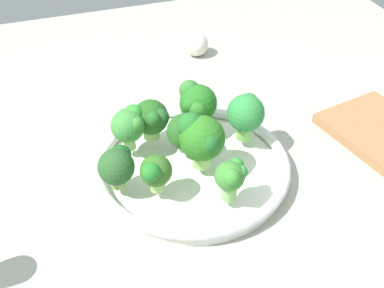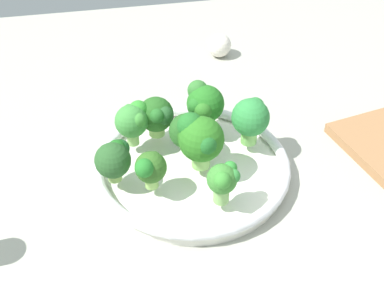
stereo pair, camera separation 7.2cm
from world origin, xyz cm
name	(u,v)px [view 1 (the left image)]	position (x,y,z in cm)	size (l,w,h in cm)	color
ground_plane	(183,198)	(0.00, 0.00, -1.25)	(130.00, 130.00, 2.50)	#AEAE9F
bowl	(192,167)	(-3.17, 2.53, 1.43)	(28.79, 28.79, 2.80)	white
broccoli_floret_0	(152,118)	(-10.09, -1.43, 6.51)	(5.95, 5.39, 6.41)	#9DCA6B
broccoli_floret_1	(197,103)	(-11.08, 6.00, 7.05)	(6.80, 5.87, 7.23)	#77C260
broccoli_floret_2	(155,171)	(1.16, -4.05, 6.25)	(4.69, 4.40, 5.76)	#96CA62
broccoli_floret_3	(117,165)	(-1.70, -8.57, 6.24)	(5.51, 5.01, 5.90)	#95BF5F
broccoli_floret_4	(201,138)	(-1.74, 3.39, 7.72)	(7.09, 6.44, 8.25)	#94CE6B
broccoli_floret_5	(185,131)	(-5.77, 2.32, 6.23)	(5.97, 5.22, 5.98)	#90C868
broccoli_floret_6	(129,124)	(-8.99, -5.15, 7.02)	(5.15, 5.19, 6.58)	#90C76A
broccoli_floret_7	(246,113)	(-5.84, 11.87, 7.27)	(5.67, 5.67, 7.42)	#83CC64
broccoli_floret_8	(231,177)	(5.79, 4.81, 6.59)	(4.43, 4.34, 5.99)	#84BD64
garlic_bulb	(196,44)	(-37.34, 15.15, 2.38)	(4.77, 4.77, 4.77)	white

